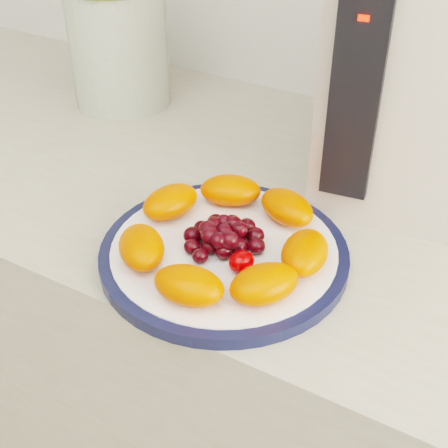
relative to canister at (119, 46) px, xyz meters
The scene contains 9 objects.
counter 0.67m from the canister, 18.34° to the right, with size 3.50×0.60×0.90m, color #AEA78F.
cabinet_face 0.69m from the canister, 18.34° to the right, with size 3.48×0.58×0.84m, color olive.
plate_rim 0.48m from the canister, 38.40° to the right, with size 0.29×0.29×0.01m, color black.
plate_face 0.48m from the canister, 38.40° to the right, with size 0.26×0.26×0.02m, color white.
canister is the anchor object (origin of this frame).
appliance_body 0.49m from the canister, ahead, with size 0.19×0.26×0.32m, color #BFB2A2.
appliance_panel 0.49m from the canister, 19.05° to the right, with size 0.06×0.02×0.24m, color black.
appliance_led 0.52m from the canister, 20.11° to the right, with size 0.01×0.01×0.01m, color #FF0C05.
fruit_plate 0.48m from the canister, 38.14° to the right, with size 0.25×0.25×0.04m.
Camera 1 is at (0.29, 0.54, 1.35)m, focal length 50.00 mm.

